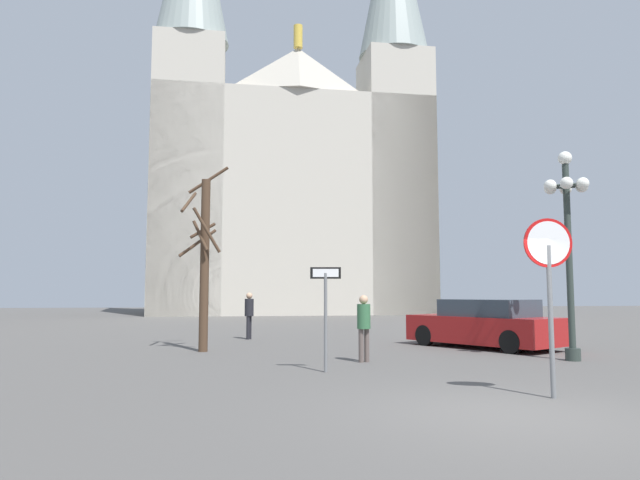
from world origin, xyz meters
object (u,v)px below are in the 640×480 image
at_px(street_lamp, 568,225).
at_px(parked_car_near_red, 484,325).
at_px(pedestrian_standing, 364,322).
at_px(stop_sign, 549,271).
at_px(one_way_arrow_sign, 326,305).
at_px(bare_tree, 204,257).
at_px(cathedral, 293,164).
at_px(pedestrian_walking, 249,311).

bearing_deg(street_lamp, parked_car_near_red, 102.33).
bearing_deg(pedestrian_standing, parked_car_near_red, 34.31).
bearing_deg(stop_sign, one_way_arrow_sign, 132.22).
bearing_deg(bare_tree, pedestrian_standing, -37.38).
bearing_deg(one_way_arrow_sign, stop_sign, -47.78).
xyz_separation_m(one_way_arrow_sign, parked_car_near_red, (5.52, 4.55, -0.70)).
xyz_separation_m(stop_sign, street_lamp, (3.17, 4.55, 1.32)).
relative_size(bare_tree, pedestrian_standing, 3.42).
bearing_deg(street_lamp, bare_tree, 159.05).
relative_size(cathedral, street_lamp, 7.00).
height_order(cathedral, street_lamp, cathedral).
height_order(stop_sign, parked_car_near_red, stop_sign).
xyz_separation_m(cathedral, bare_tree, (-5.16, -28.85, -9.48)).
distance_m(stop_sign, street_lamp, 5.70).
bearing_deg(pedestrian_standing, cathedral, 87.87).
height_order(cathedral, pedestrian_walking, cathedral).
bearing_deg(pedestrian_walking, street_lamp, -44.56).
relative_size(street_lamp, bare_tree, 0.95).
distance_m(street_lamp, pedestrian_walking, 11.07).
bearing_deg(parked_car_near_red, one_way_arrow_sign, -140.47).
relative_size(stop_sign, pedestrian_standing, 1.78).
bearing_deg(street_lamp, pedestrian_standing, 175.11).
relative_size(cathedral, pedestrian_standing, 22.84).
relative_size(stop_sign, bare_tree, 0.52).
height_order(street_lamp, pedestrian_walking, street_lamp).
distance_m(street_lamp, pedestrian_standing, 5.64).
relative_size(street_lamp, pedestrian_standing, 3.26).
bearing_deg(stop_sign, pedestrian_standing, 111.12).
bearing_deg(pedestrian_walking, one_way_arrow_sign, -80.58).
distance_m(cathedral, pedestrian_walking, 27.39).
relative_size(bare_tree, pedestrian_walking, 3.28).
distance_m(bare_tree, parked_car_near_red, 8.56).
xyz_separation_m(stop_sign, bare_tree, (-5.91, 8.03, 0.66)).
bearing_deg(street_lamp, one_way_arrow_sign, -169.62).
xyz_separation_m(cathedral, pedestrian_standing, (-1.19, -31.89, -11.17)).
xyz_separation_m(pedestrian_walking, pedestrian_standing, (2.61, -7.16, -0.05)).
xyz_separation_m(bare_tree, pedestrian_walking, (1.37, 4.12, -1.65)).
bearing_deg(cathedral, street_lamp, -83.10).
height_order(parked_car_near_red, pedestrian_standing, pedestrian_standing).
xyz_separation_m(one_way_arrow_sign, pedestrian_standing, (1.16, 1.58, -0.44)).
relative_size(cathedral, pedestrian_walking, 21.90).
relative_size(stop_sign, pedestrian_walking, 1.71).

